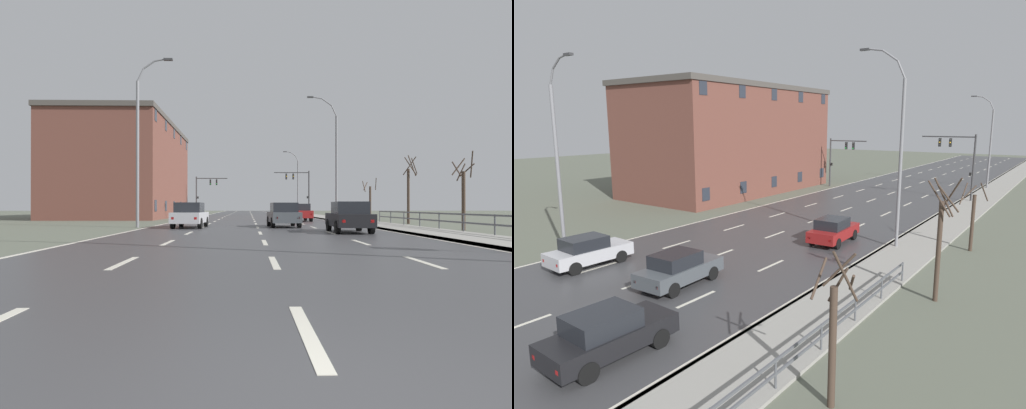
% 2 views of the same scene
% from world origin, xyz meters
% --- Properties ---
extents(ground_plane, '(160.00, 160.00, 0.12)m').
position_xyz_m(ground_plane, '(0.00, 48.00, -0.06)').
color(ground_plane, '#5B6051').
extents(road_asphalt_strip, '(14.00, 120.00, 0.03)m').
position_xyz_m(road_asphalt_strip, '(0.00, 59.99, 0.01)').
color(road_asphalt_strip, '#3D3D3F').
rests_on(road_asphalt_strip, ground).
extents(sidewalk_right, '(3.00, 120.00, 0.12)m').
position_xyz_m(sidewalk_right, '(8.43, 60.00, 0.06)').
color(sidewalk_right, gray).
rests_on(sidewalk_right, ground).
extents(street_lamp_midground, '(2.81, 0.24, 11.55)m').
position_xyz_m(street_lamp_midground, '(7.42, 36.03, 5.62)').
color(street_lamp_midground, slate).
rests_on(street_lamp_midground, ground).
extents(street_lamp_distant, '(2.49, 0.24, 10.36)m').
position_xyz_m(street_lamp_distant, '(7.44, 65.47, 5.07)').
color(street_lamp_distant, slate).
rests_on(street_lamp_distant, ground).
extents(street_lamp_left_bank, '(2.31, 0.24, 10.79)m').
position_xyz_m(street_lamp_left_bank, '(-7.47, 24.25, 5.30)').
color(street_lamp_left_bank, slate).
rests_on(street_lamp_left_bank, ground).
extents(traffic_signal_right, '(4.95, 0.36, 6.28)m').
position_xyz_m(traffic_signal_right, '(6.72, 55.34, 4.30)').
color(traffic_signal_right, '#38383A').
rests_on(traffic_signal_right, ground).
extents(traffic_signal_left, '(4.50, 0.36, 5.58)m').
position_xyz_m(traffic_signal_left, '(-6.79, 57.13, 3.83)').
color(traffic_signal_left, '#38383A').
rests_on(traffic_signal_left, ground).
extents(car_far_right, '(1.97, 4.17, 1.57)m').
position_xyz_m(car_far_right, '(-4.19, 23.60, 0.80)').
color(car_far_right, '#B7B7BC').
rests_on(car_far_right, ground).
extents(car_distant, '(2.01, 4.19, 1.57)m').
position_xyz_m(car_distant, '(4.01, 34.93, 0.80)').
color(car_distant, maroon).
rests_on(car_distant, ground).
extents(car_near_left, '(1.99, 4.18, 1.57)m').
position_xyz_m(car_near_left, '(1.68, 24.37, 0.80)').
color(car_near_left, '#474C51').
rests_on(car_near_left, ground).
extents(car_far_left, '(1.94, 4.15, 1.57)m').
position_xyz_m(car_far_left, '(4.53, 18.74, 0.80)').
color(car_far_left, black).
rests_on(car_far_left, ground).
extents(brick_building, '(11.46, 22.94, 11.17)m').
position_xyz_m(brick_building, '(-15.08, 47.90, 5.60)').
color(brick_building, brown).
rests_on(brick_building, ground).
extents(bare_tree_near, '(1.11, 1.22, 4.37)m').
position_xyz_m(bare_tree_near, '(11.38, 20.59, 1.98)').
color(bare_tree_near, '#423328').
rests_on(bare_tree_near, ground).
extents(bare_tree_mid, '(1.17, 1.44, 5.19)m').
position_xyz_m(bare_tree_mid, '(11.69, 29.22, 2.47)').
color(bare_tree_mid, '#423328').
rests_on(bare_tree_mid, ground).
extents(bare_tree_far, '(1.36, 1.44, 4.08)m').
position_xyz_m(bare_tree_far, '(11.28, 37.94, 1.89)').
color(bare_tree_far, '#423328').
rests_on(bare_tree_far, ground).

